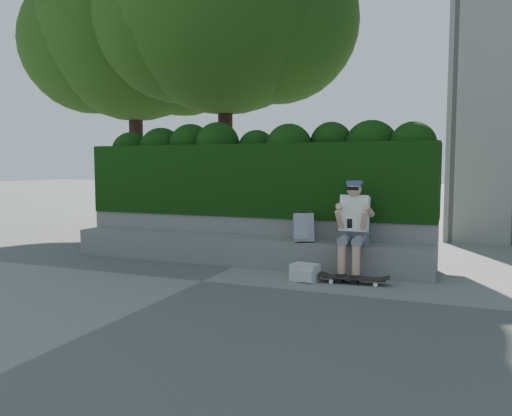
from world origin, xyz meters
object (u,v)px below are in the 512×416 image
at_px(backpack_plaid, 303,228).
at_px(backpack_ground, 305,272).
at_px(skateboard, 354,278).
at_px(person, 354,225).

height_order(backpack_plaid, backpack_ground, backpack_plaid).
bearing_deg(skateboard, person, 98.45).
bearing_deg(backpack_plaid, person, -31.31).
bearing_deg(person, backpack_ground, -138.29).
bearing_deg(person, skateboard, -77.34).
relative_size(skateboard, backpack_plaid, 2.00).
height_order(person, backpack_plaid, person).
xyz_separation_m(person, skateboard, (0.10, -0.44, -0.68)).
xyz_separation_m(backpack_plaid, backpack_ground, (0.20, -0.59, -0.55)).
relative_size(person, backpack_plaid, 3.24).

